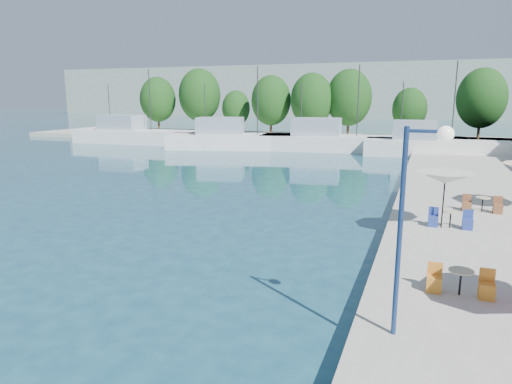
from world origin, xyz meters
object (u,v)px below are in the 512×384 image
at_px(trawler_01, 137,135).
at_px(trawler_02, 239,140).
at_px(street_lamp, 417,195).
at_px(trawler_03, 336,142).
at_px(trawler_04, 432,147).
at_px(umbrella_white, 445,178).

xyz_separation_m(trawler_01, trawler_02, (15.83, -1.55, 0.00)).
xyz_separation_m(trawler_01, street_lamp, (37.26, -42.21, 3.02)).
distance_m(trawler_03, trawler_04, 10.69).
height_order(trawler_02, umbrella_white, trawler_02).
relative_size(trawler_01, umbrella_white, 7.51).
relative_size(trawler_02, umbrella_white, 7.52).
bearing_deg(street_lamp, trawler_03, 106.97).
relative_size(umbrella_white, street_lamp, 0.50).
bearing_deg(trawler_04, street_lamp, -91.36).
xyz_separation_m(trawler_03, trawler_04, (10.52, -1.91, 0.00)).
distance_m(trawler_04, umbrella_white, 30.56).
distance_m(trawler_02, umbrella_white, 37.76).
xyz_separation_m(umbrella_white, street_lamp, (-0.95, -10.29, 1.27)).
height_order(trawler_01, trawler_04, same).
bearing_deg(umbrella_white, trawler_02, 126.40).
relative_size(trawler_01, street_lamp, 3.73).
height_order(trawler_01, trawler_03, same).
bearing_deg(trawler_01, trawler_02, -6.84).
bearing_deg(umbrella_white, trawler_03, 108.60).
xyz_separation_m(trawler_03, street_lamp, (9.96, -42.72, 3.02)).
distance_m(trawler_01, trawler_03, 27.31).
xyz_separation_m(trawler_04, umbrella_white, (0.39, -30.51, 1.75)).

